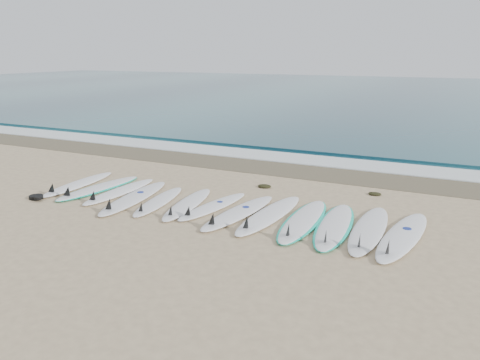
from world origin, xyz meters
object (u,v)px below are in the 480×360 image
at_px(surfboard_0, 77,184).
at_px(surfboard_12, 402,236).
at_px(leash_coil, 37,197).
at_px(surfboard_6, 212,206).

xyz_separation_m(surfboard_0, surfboard_12, (8.01, -0.15, 0.01)).
height_order(surfboard_12, leash_coil, surfboard_12).
distance_m(surfboard_0, surfboard_6, 3.99).
relative_size(surfboard_12, leash_coil, 6.38).
height_order(surfboard_6, leash_coil, surfboard_6).
bearing_deg(surfboard_6, surfboard_0, -172.11).
relative_size(surfboard_0, surfboard_12, 0.89).
height_order(surfboard_0, leash_coil, surfboard_0).
bearing_deg(surfboard_12, leash_coil, -165.05).
relative_size(surfboard_0, leash_coil, 5.65).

